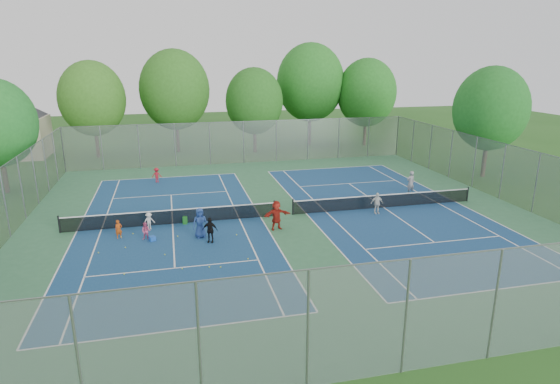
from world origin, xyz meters
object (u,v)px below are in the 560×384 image
at_px(instructor, 411,183).
at_px(net_left, 172,217).
at_px(net_right, 384,201).
at_px(ball_crate, 152,239).
at_px(ball_hopper, 185,220).

bearing_deg(instructor, net_left, -1.20).
xyz_separation_m(net_left, net_right, (14.00, 0.00, 0.00)).
distance_m(net_left, ball_crate, 2.76).
xyz_separation_m(net_left, ball_crate, (-1.14, -2.49, -0.32)).
distance_m(net_left, net_right, 14.00).
bearing_deg(instructor, ball_hopper, -0.26).
distance_m(ball_hopper, instructor, 16.77).
xyz_separation_m(ball_hopper, instructor, (16.54, 2.69, 0.65)).
bearing_deg(instructor, net_right, 27.92).
xyz_separation_m(ball_crate, instructor, (18.43, 5.01, 0.76)).
distance_m(net_right, ball_hopper, 13.25).
bearing_deg(net_left, instructor, 8.29).
xyz_separation_m(net_right, instructor, (3.29, 2.52, 0.44)).
height_order(net_right, instructor, instructor).
bearing_deg(ball_crate, ball_hopper, 50.90).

